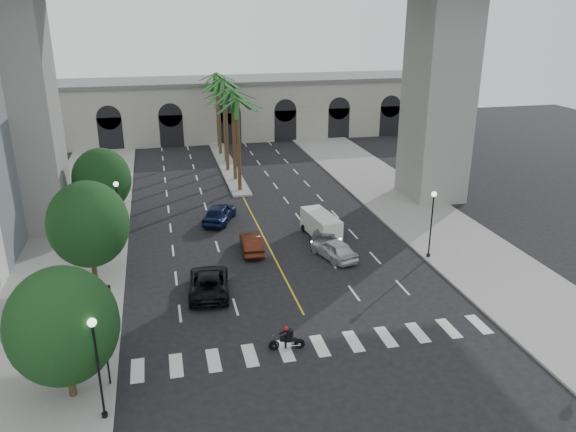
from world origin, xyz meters
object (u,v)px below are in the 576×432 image
object	(u,v)px
traffic_signal_near	(105,343)
car_b	(251,243)
car_d	(326,230)
car_e	(219,213)
lamp_post_left_near	(97,360)
car_a	(334,249)
pedestrian_a	(95,323)
lamp_post_right	(432,219)
motorcycle_rider	(288,339)
lamp_post_left_far	(119,208)
traffic_signal_far	(110,304)
cargo_van	(321,225)
pedestrian_b	(63,294)
car_c	(209,282)

from	to	relation	value
traffic_signal_near	car_b	size ratio (longest dim) A/B	0.83
car_d	car_e	size ratio (longest dim) A/B	1.02
lamp_post_left_near	traffic_signal_near	distance (m)	2.60
lamp_post_left_near	car_a	size ratio (longest dim) A/B	1.20
car_b	pedestrian_a	bearing A→B (deg)	46.77
lamp_post_right	car_d	bearing A→B (deg)	139.30
lamp_post_right	motorcycle_rider	bearing A→B (deg)	-144.64
lamp_post_left_near	lamp_post_left_far	distance (m)	21.00
traffic_signal_near	traffic_signal_far	size ratio (longest dim) A/B	1.00
car_e	traffic_signal_far	bearing A→B (deg)	89.68
traffic_signal_near	cargo_van	bearing A→B (deg)	45.88
car_d	lamp_post_right	bearing A→B (deg)	161.42
pedestrian_b	cargo_van	bearing A→B (deg)	37.51
lamp_post_left_far	cargo_van	distance (m)	16.30
traffic_signal_near	car_b	bearing A→B (deg)	56.57
lamp_post_right	car_c	world-z (taller)	lamp_post_right
cargo_van	pedestrian_a	xyz separation A→B (m)	(-16.94, -11.87, 0.01)
traffic_signal_near	car_e	xyz separation A→B (m)	(8.15, 21.95, -1.66)
traffic_signal_near	pedestrian_b	xyz separation A→B (m)	(-3.34, 9.04, -1.59)
car_d	car_e	distance (m)	10.06
lamp_post_left_near	lamp_post_left_far	xyz separation A→B (m)	(0.00, 21.00, 0.00)
traffic_signal_far	traffic_signal_near	bearing A→B (deg)	-90.00
car_e	pedestrian_a	bearing A→B (deg)	86.32
pedestrian_b	lamp_post_left_far	bearing A→B (deg)	87.66
car_b	pedestrian_b	xyz separation A→B (m)	(-13.14, -5.80, 0.20)
motorcycle_rider	pedestrian_b	distance (m)	15.06
car_c	pedestrian_b	bearing A→B (deg)	4.85
motorcycle_rider	pedestrian_a	distance (m)	11.04
traffic_signal_near	car_d	bearing A→B (deg)	44.56
lamp_post_left_near	car_c	world-z (taller)	lamp_post_left_near
lamp_post_left_near	cargo_van	xyz separation A→B (m)	(16.03, 18.92, -2.09)
car_d	lamp_post_left_near	bearing A→B (deg)	70.64
traffic_signal_far	pedestrian_a	xyz separation A→B (m)	(-1.01, 0.55, -1.37)
car_b	car_c	size ratio (longest dim) A/B	0.79
car_a	pedestrian_b	size ratio (longest dim) A/B	2.90
traffic_signal_near	car_e	size ratio (longest dim) A/B	0.73
lamp_post_right	motorcycle_rider	world-z (taller)	lamp_post_right
lamp_post_left_far	pedestrian_a	bearing A→B (deg)	-93.75
lamp_post_left_far	traffic_signal_near	bearing A→B (deg)	-89.69
cargo_van	pedestrian_a	size ratio (longest dim) A/B	2.51
car_b	cargo_van	distance (m)	6.34
pedestrian_b	motorcycle_rider	bearing A→B (deg)	-15.26
car_a	car_d	bearing A→B (deg)	-115.36
cargo_van	pedestrian_b	xyz separation A→B (m)	(-19.26, -7.38, -0.21)
car_e	pedestrian_a	distance (m)	19.67
lamp_post_left_near	car_e	size ratio (longest dim) A/B	1.07
cargo_van	lamp_post_right	bearing A→B (deg)	-48.78
traffic_signal_near	car_e	world-z (taller)	traffic_signal_near
motorcycle_rider	car_c	xyz separation A→B (m)	(-3.57, 7.74, 0.11)
lamp_post_right	cargo_van	world-z (taller)	lamp_post_right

